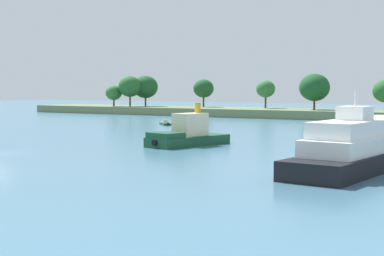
# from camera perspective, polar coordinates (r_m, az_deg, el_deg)

# --- Properties ---
(ground_plane) EXTENTS (400.00, 400.00, 0.00)m
(ground_plane) POSITION_cam_1_polar(r_m,az_deg,el_deg) (62.21, -17.97, -2.38)
(ground_plane) COLOR teal
(treeline_island) EXTENTS (98.83, 15.69, 9.83)m
(treeline_island) POSITION_cam_1_polar(r_m,az_deg,el_deg) (142.09, 1.71, 2.25)
(treeline_island) COLOR #66754C
(treeline_island) RESTS_ON ground
(small_motorboat) EXTENTS (3.94, 3.86, 0.85)m
(small_motorboat) POSITION_cam_1_polar(r_m,az_deg,el_deg) (105.27, -2.60, 0.42)
(small_motorboat) COLOR #19472D
(small_motorboat) RESTS_ON ground
(white_riverboat) EXTENTS (7.09, 23.25, 6.57)m
(white_riverboat) POSITION_cam_1_polar(r_m,az_deg,el_deg) (50.94, 16.64, -1.71)
(white_riverboat) COLOR black
(white_riverboat) RESTS_ON ground
(tugboat) EXTENTS (5.92, 10.95, 4.91)m
(tugboat) POSITION_cam_1_polar(r_m,az_deg,el_deg) (67.39, -0.47, -0.67)
(tugboat) COLOR #19472D
(tugboat) RESTS_ON ground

